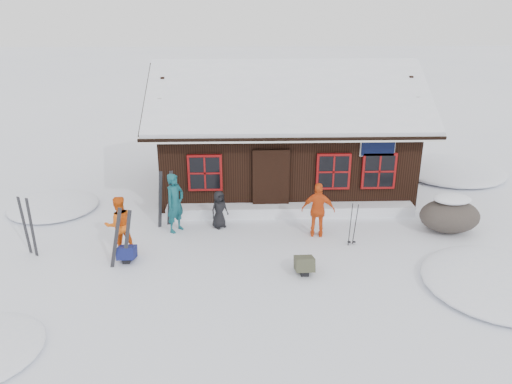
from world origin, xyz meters
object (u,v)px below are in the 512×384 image
at_px(skier_crouched, 219,209).
at_px(ski_pair_left, 121,238).
at_px(backpack_olive, 304,267).
at_px(boulder, 450,215).
at_px(skier_orange_left, 119,224).
at_px(skier_teal, 175,203).
at_px(skier_orange_right, 318,210).
at_px(ski_poles, 353,225).
at_px(backpack_blue, 127,255).

height_order(skier_crouched, ski_pair_left, ski_pair_left).
bearing_deg(backpack_olive, boulder, 25.47).
bearing_deg(boulder, skier_orange_left, -174.17).
distance_m(boulder, backpack_olive, 4.96).
bearing_deg(skier_orange_left, skier_teal, -161.30).
bearing_deg(skier_teal, ski_pair_left, -173.33).
bearing_deg(skier_orange_right, skier_crouched, -5.08).
relative_size(skier_orange_left, skier_orange_right, 0.98).
bearing_deg(skier_teal, boulder, -56.38).
xyz_separation_m(skier_crouched, boulder, (6.59, -0.46, -0.06)).
bearing_deg(ski_poles, ski_pair_left, -170.96).
distance_m(skier_orange_right, boulder, 3.83).
distance_m(ski_pair_left, ski_poles, 6.03).
bearing_deg(boulder, skier_crouched, 176.02).
relative_size(skier_teal, skier_orange_left, 1.12).
distance_m(skier_crouched, boulder, 6.60).
xyz_separation_m(skier_orange_right, backpack_blue, (-5.06, -1.27, -0.64)).
xyz_separation_m(boulder, backpack_blue, (-8.87, -1.47, -0.35)).
height_order(skier_teal, skier_orange_right, skier_teal).
xyz_separation_m(skier_orange_left, ski_pair_left, (0.23, -0.78, -0.02)).
bearing_deg(backpack_olive, skier_crouched, 127.98).
bearing_deg(skier_orange_right, backpack_blue, 22.46).
distance_m(skier_crouched, backpack_blue, 3.02).
height_order(ski_pair_left, backpack_olive, ski_pair_left).
bearing_deg(backpack_olive, ski_poles, 43.31).
height_order(boulder, backpack_blue, boulder).
height_order(skier_orange_left, backpack_blue, skier_orange_left).
relative_size(skier_crouched, backpack_olive, 1.87).
relative_size(skier_orange_left, skier_crouched, 1.38).
xyz_separation_m(skier_orange_right, backpack_olive, (-0.61, -2.00, -0.63)).
xyz_separation_m(skier_teal, boulder, (7.82, -0.26, -0.36)).
xyz_separation_m(skier_teal, ski_poles, (4.86, -1.03, -0.29)).
relative_size(skier_teal, backpack_blue, 3.03).
relative_size(skier_teal, skier_orange_right, 1.09).
xyz_separation_m(skier_orange_right, ski_pair_left, (-5.09, -1.51, -0.03)).
relative_size(skier_orange_left, ski_poles, 1.25).
bearing_deg(skier_teal, skier_orange_right, -61.14).
height_order(skier_orange_right, backpack_olive, skier_orange_right).
distance_m(skier_teal, boulder, 7.83).
relative_size(ski_poles, backpack_blue, 2.17).
bearing_deg(skier_orange_right, ski_pair_left, 24.92).
distance_m(ski_poles, backpack_blue, 5.98).
bearing_deg(skier_orange_right, skier_teal, 1.74).
height_order(skier_orange_right, ski_pair_left, skier_orange_right).
height_order(skier_teal, backpack_olive, skier_teal).
distance_m(skier_orange_right, ski_poles, 1.05).
xyz_separation_m(ski_pair_left, backpack_olive, (4.48, -0.49, -0.60)).
xyz_separation_m(backpack_blue, backpack_olive, (4.45, -0.74, 0.01)).
relative_size(skier_crouched, ski_pair_left, 0.70).
xyz_separation_m(skier_crouched, ski_pair_left, (-2.32, -2.17, 0.20)).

